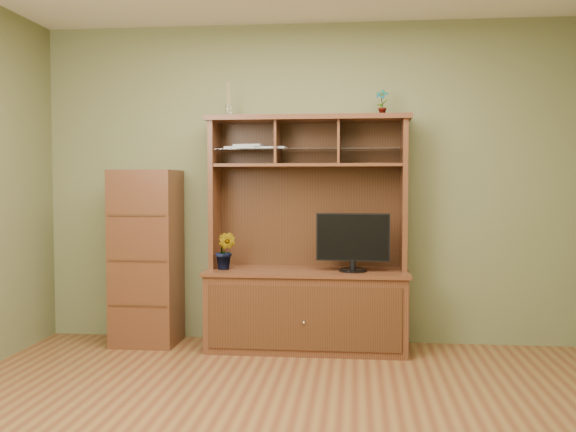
# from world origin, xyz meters

# --- Properties ---
(room) EXTENTS (4.54, 4.04, 2.74)m
(room) POSITION_xyz_m (0.00, 0.00, 1.35)
(room) COLOR brown
(room) RESTS_ON ground
(media_hutch) EXTENTS (1.66, 0.61, 1.90)m
(media_hutch) POSITION_xyz_m (0.05, 1.73, 0.52)
(media_hutch) COLOR #442213
(media_hutch) RESTS_ON room
(monitor) EXTENTS (0.59, 0.23, 0.46)m
(monitor) POSITION_xyz_m (0.42, 1.65, 0.90)
(monitor) COLOR black
(monitor) RESTS_ON media_hutch
(orchid_plant) EXTENTS (0.19, 0.17, 0.31)m
(orchid_plant) POSITION_xyz_m (-0.61, 1.65, 0.80)
(orchid_plant) COLOR #315D20
(orchid_plant) RESTS_ON media_hutch
(top_plant) EXTENTS (0.13, 0.11, 0.21)m
(top_plant) POSITION_xyz_m (0.64, 1.80, 2.01)
(top_plant) COLOR #366322
(top_plant) RESTS_ON media_hutch
(reed_diffuser) EXTENTS (0.06, 0.06, 0.29)m
(reed_diffuser) POSITION_xyz_m (-0.61, 1.81, 2.01)
(reed_diffuser) COLOR silver
(reed_diffuser) RESTS_ON media_hutch
(magazines) EXTENTS (0.51, 0.21, 0.04)m
(magazines) POSITION_xyz_m (-0.41, 1.80, 1.65)
(magazines) COLOR #B6B6BB
(magazines) RESTS_ON media_hutch
(side_cabinet) EXTENTS (0.52, 0.48, 1.46)m
(side_cabinet) POSITION_xyz_m (-1.31, 1.74, 0.73)
(side_cabinet) COLOR #442213
(side_cabinet) RESTS_ON room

